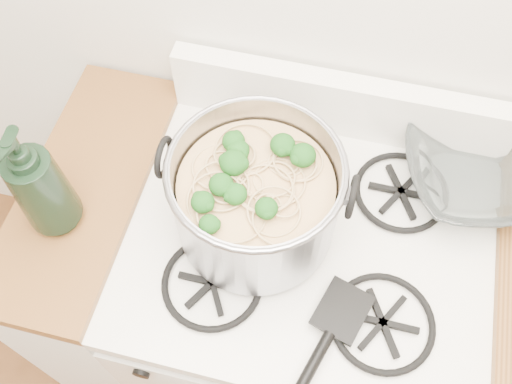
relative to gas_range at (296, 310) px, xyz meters
name	(u,v)px	position (x,y,z in m)	size (l,w,h in m)	color
gas_range	(296,310)	(0.00, 0.00, 0.00)	(0.76, 0.66, 0.92)	white
counter_left	(125,266)	(-0.51, 0.00, 0.02)	(0.25, 0.65, 0.92)	silver
stock_pot	(256,199)	(-0.12, 0.00, 0.59)	(0.36, 0.33, 0.22)	#95969D
spatula	(343,309)	(0.09, -0.15, 0.50)	(0.29, 0.31, 0.02)	black
glass_bowl	(471,177)	(0.31, 0.21, 0.50)	(0.12, 0.12, 0.03)	white
bottle	(36,181)	(-0.52, -0.09, 0.63)	(0.11, 0.11, 0.29)	black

